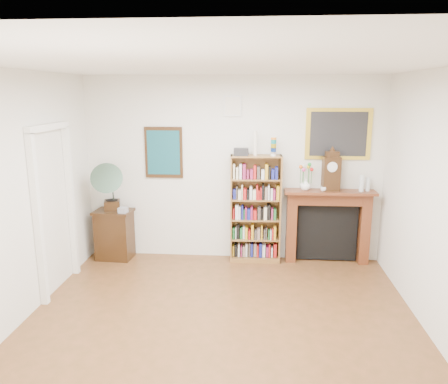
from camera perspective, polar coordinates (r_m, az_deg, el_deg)
name	(u,v)px	position (r m, az deg, el deg)	size (l,w,h in m)	color
room	(217,215)	(4.21, -0.94, -2.97)	(4.51, 5.01, 2.81)	#523718
door_casing	(54,195)	(5.98, -21.29, -0.42)	(0.08, 1.02, 2.17)	white
teal_poster	(164,153)	(6.73, -7.88, 5.13)	(0.58, 0.04, 0.78)	black
small_picture	(233,106)	(6.53, 1.14, 11.18)	(0.26, 0.04, 0.30)	white
gilt_painting	(338,134)	(6.64, 14.70, 7.33)	(0.95, 0.04, 0.75)	gold
bookshelf	(255,203)	(6.59, 4.12, -1.47)	(0.77, 0.31, 1.89)	brown
side_cabinet	(115,234)	(7.03, -14.10, -5.39)	(0.57, 0.41, 0.78)	black
fireplace	(328,220)	(6.79, 13.40, -3.56)	(1.34, 0.33, 1.13)	#512712
gramophone	(108,184)	(6.76, -14.93, 1.02)	(0.61, 0.69, 0.76)	black
cd_stack	(123,210)	(6.74, -13.06, -2.32)	(0.12, 0.12, 0.08)	silver
mantel_clock	(331,172)	(6.56, 13.83, 2.56)	(0.27, 0.18, 0.58)	black
flower_vase	(306,185)	(6.57, 10.60, 0.95)	(0.16, 0.16, 0.16)	white
teacup	(323,189)	(6.54, 12.86, 0.39)	(0.09, 0.09, 0.07)	silver
bottle_left	(362,183)	(6.67, 17.55, 1.08)	(0.07, 0.07, 0.24)	silver
bottle_right	(368,184)	(6.74, 18.28, 0.97)	(0.06, 0.06, 0.20)	silver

